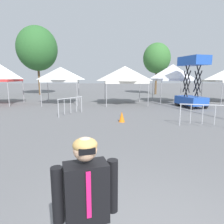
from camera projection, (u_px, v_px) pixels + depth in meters
name	position (u px, v px, depth m)	size (l,w,h in m)	color
canopy_tent_far_right	(61.00, 75.00, 16.62)	(3.15, 3.15, 3.15)	#9E9EA3
canopy_tent_far_left	(125.00, 75.00, 16.64)	(3.54, 3.54, 3.22)	#9E9EA3
canopy_tent_behind_center	(173.00, 73.00, 17.84)	(2.97, 2.97, 3.46)	#9E9EA3
scissor_lift	(191.00, 92.00, 15.06)	(1.92, 2.57, 3.84)	black
person_foreground	(87.00, 209.00, 1.96)	(0.63, 0.34, 1.78)	#33384C
tree_behind_tents_right	(157.00, 58.00, 25.82)	(3.57, 3.57, 6.71)	brown
tree_behind_tents_center	(37.00, 49.00, 24.98)	(5.05, 5.05, 8.65)	brown
crowd_barrier_near_person	(71.00, 103.00, 12.11)	(1.25, 1.75, 1.08)	#B7BABF
crowd_barrier_by_lift	(203.00, 111.00, 9.19)	(2.02, 0.67, 1.08)	#B7BABF
traffic_cone_lot_center	(122.00, 117.00, 10.27)	(0.32, 0.32, 0.55)	orange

